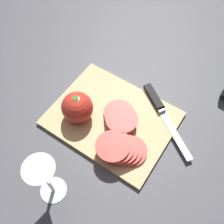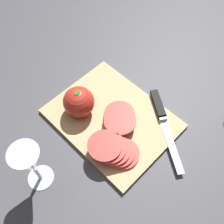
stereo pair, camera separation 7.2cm
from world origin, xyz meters
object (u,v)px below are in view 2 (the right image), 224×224
object	(u,v)px
knife	(160,112)
tomato_slice_stack_far	(114,150)
wine_glass	(30,163)
whole_tomato	(79,102)
tomato_slice_stack_near	(120,117)

from	to	relation	value
knife	tomato_slice_stack_far	world-z (taller)	tomato_slice_stack_far
wine_glass	knife	size ratio (longest dim) A/B	0.71
wine_glass	whole_tomato	bearing A→B (deg)	110.05
wine_glass	tomato_slice_stack_near	size ratio (longest dim) A/B	1.41
knife	tomato_slice_stack_near	world-z (taller)	tomato_slice_stack_near
wine_glass	whole_tomato	size ratio (longest dim) A/B	1.81
knife	tomato_slice_stack_far	bearing A→B (deg)	-58.59
whole_tomato	knife	world-z (taller)	whole_tomato
wine_glass	tomato_slice_stack_far	bearing A→B (deg)	63.51
wine_glass	tomato_slice_stack_near	xyz separation A→B (m)	(0.03, 0.26, -0.08)
whole_tomato	tomato_slice_stack_far	xyz separation A→B (m)	(0.16, -0.03, -0.02)
tomato_slice_stack_near	wine_glass	bearing A→B (deg)	-96.76
whole_tomato	knife	xyz separation A→B (m)	(0.17, 0.16, -0.04)
whole_tomato	tomato_slice_stack_near	xyz separation A→B (m)	(0.10, 0.06, -0.03)
tomato_slice_stack_near	knife	bearing A→B (deg)	56.89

